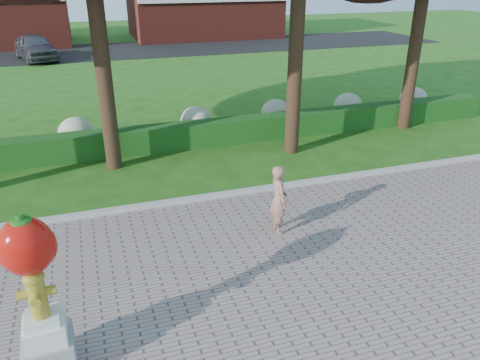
{
  "coord_description": "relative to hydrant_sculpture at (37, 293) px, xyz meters",
  "views": [
    {
      "loc": [
        -2.56,
        -7.33,
        5.38
      ],
      "look_at": [
        0.25,
        1.0,
        1.39
      ],
      "focal_mm": 35.0,
      "sensor_mm": 36.0,
      "label": 1
    }
  ],
  "objects": [
    {
      "name": "street",
      "position": [
        3.52,
        29.63,
        -1.39
      ],
      "size": [
        50.0,
        8.0,
        0.02
      ],
      "primitive_type": "cube",
      "color": "black",
      "rests_on": "ground"
    },
    {
      "name": "hydrant_sculpture",
      "position": [
        0.0,
        0.0,
        0.0
      ],
      "size": [
        0.75,
        0.72,
        2.57
      ],
      "rotation": [
        0.0,
        0.0,
        0.04
      ],
      "color": "gray",
      "rests_on": "walkway"
    },
    {
      "name": "woman",
      "position": [
        4.64,
        2.59,
        -0.57
      ],
      "size": [
        0.39,
        0.58,
        1.57
      ],
      "primitive_type": "imported",
      "rotation": [
        0.0,
        0.0,
        1.54
      ],
      "color": "#A16E5C",
      "rests_on": "walkway"
    },
    {
      "name": "parked_car",
      "position": [
        -1.63,
        27.4,
        -0.57
      ],
      "size": [
        3.14,
        5.11,
        1.63
      ],
      "primitive_type": "imported",
      "rotation": [
        0.0,
        0.0,
        0.27
      ],
      "color": "#43444B",
      "rests_on": "street"
    },
    {
      "name": "ground",
      "position": [
        3.52,
        1.63,
        -1.4
      ],
      "size": [
        100.0,
        100.0,
        0.0
      ],
      "primitive_type": "plane",
      "color": "#1F5114",
      "rests_on": "ground"
    },
    {
      "name": "hydrangea_row",
      "position": [
        4.1,
        9.63,
        -0.85
      ],
      "size": [
        20.1,
        1.1,
        0.99
      ],
      "color": "#BAC596",
      "rests_on": "ground"
    },
    {
      "name": "lawn_hedge",
      "position": [
        3.52,
        8.63,
        -1.0
      ],
      "size": [
        24.0,
        0.7,
        0.8
      ],
      "primitive_type": "cube",
      "color": "#154212",
      "rests_on": "ground"
    },
    {
      "name": "curb",
      "position": [
        3.52,
        4.63,
        -1.32
      ],
      "size": [
        40.0,
        0.18,
        0.15
      ],
      "primitive_type": "cube",
      "color": "#ADADA5",
      "rests_on": "ground"
    }
  ]
}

